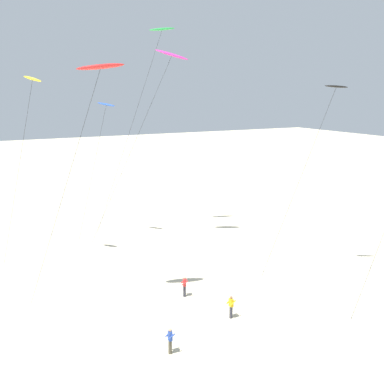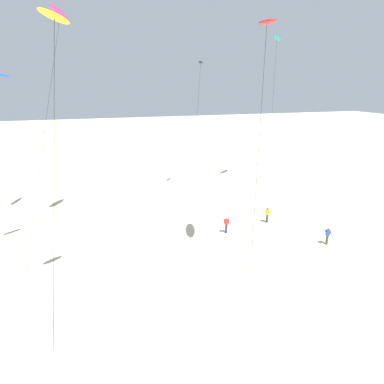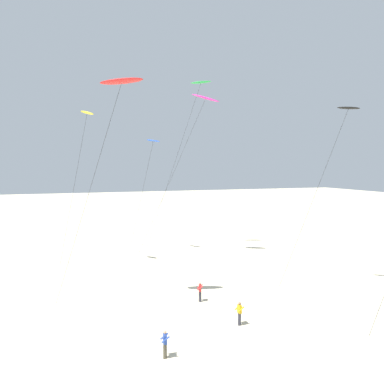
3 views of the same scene
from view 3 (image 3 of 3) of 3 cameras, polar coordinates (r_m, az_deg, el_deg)
ground_plane at (r=32.67m, az=-16.57°, el=-16.15°), size 260.00×260.00×0.00m
kite_magenta at (r=44.40m, az=2.06°, el=14.38°), size 5.34×9.19×19.98m
kite_black at (r=34.88m, az=23.00°, el=11.00°), size 3.49×5.80×16.44m
kite_green at (r=49.29m, az=1.28°, el=16.49°), size 4.51×7.95×22.41m
kite_yellow at (r=41.04m, az=-16.24°, el=11.47°), size 2.73×4.03×17.29m
kite_red at (r=28.92m, az=-11.08°, el=16.55°), size 3.91×6.83×17.95m
kite_blue at (r=46.45m, az=-6.18°, el=7.65°), size 2.64×3.80×14.71m
kite_flyer_nearest at (r=22.93m, az=-4.27°, el=-22.63°), size 0.57×0.54×1.67m
kite_flyer_middle at (r=31.07m, az=1.27°, el=-15.31°), size 0.66×0.64×1.67m
kite_flyer_furthest at (r=27.10m, az=7.47°, el=-18.31°), size 0.56×0.53×1.67m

